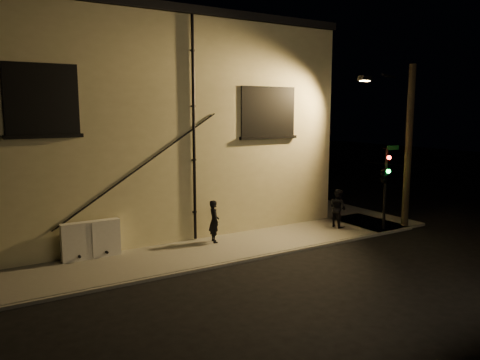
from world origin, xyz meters
TOP-DOWN VIEW (x-y plane):
  - ground at (0.00, 0.00)m, footprint 90.00×90.00m
  - sidewalk at (1.22, 4.39)m, footprint 21.00×16.00m
  - building at (-3.00, 8.99)m, footprint 16.20×12.23m
  - utility_cabinet at (-5.78, 2.70)m, footprint 1.92×0.32m
  - pedestrian_a at (-1.35, 2.24)m, footprint 0.49×0.65m
  - pedestrian_b at (4.25, 1.55)m, footprint 0.64×0.81m
  - traffic_signal at (5.48, 0.19)m, footprint 1.25×2.05m
  - streetlamp_pole at (6.83, 0.31)m, footprint 2.02×1.38m

SIDE VIEW (x-z plane):
  - ground at x=0.00m, z-range 0.00..0.00m
  - sidewalk at x=1.22m, z-range 0.00..0.12m
  - utility_cabinet at x=-5.78m, z-range 0.12..1.39m
  - pedestrian_a at x=-1.35m, z-range 0.12..1.72m
  - pedestrian_b at x=4.25m, z-range 0.12..1.76m
  - traffic_signal at x=5.48m, z-range 0.72..4.20m
  - streetlamp_pole at x=6.83m, z-range 0.23..7.17m
  - building at x=-3.00m, z-range 0.00..8.80m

